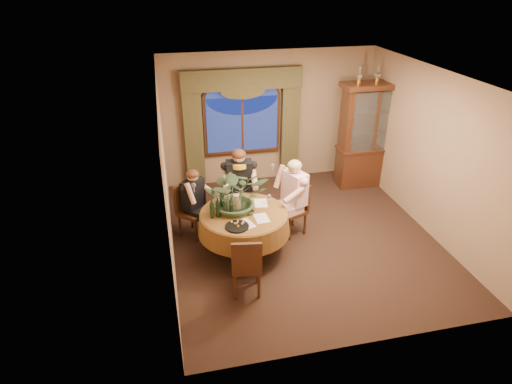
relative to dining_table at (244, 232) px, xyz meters
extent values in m
plane|color=black|center=(1.09, 0.21, -0.38)|extent=(5.00, 5.00, 0.00)
plane|color=#8D7056|center=(1.09, 2.71, 1.02)|extent=(4.50, 0.00, 4.50)
plane|color=#8D7056|center=(3.34, 0.21, 1.02)|extent=(0.00, 5.00, 5.00)
plane|color=white|center=(1.09, 0.21, 2.42)|extent=(5.00, 5.00, 0.00)
cube|color=#413D23|center=(-0.54, 2.59, 0.80)|extent=(0.38, 0.14, 2.32)
cube|color=#413D23|center=(1.52, 2.59, 0.80)|extent=(0.38, 0.14, 2.32)
cylinder|color=brown|center=(0.00, 0.00, 0.00)|extent=(1.56, 1.56, 0.75)
cube|color=#361A10|center=(3.08, 1.96, 0.73)|extent=(1.37, 0.54, 2.22)
cube|color=black|center=(0.93, 0.38, 0.10)|extent=(0.55, 0.55, 0.96)
cube|color=black|center=(0.08, 1.04, 0.10)|extent=(0.45, 0.45, 0.96)
cube|color=black|center=(-0.77, 0.69, 0.10)|extent=(0.59, 0.59, 0.96)
cube|color=black|center=(-0.16, -0.97, 0.10)|extent=(0.48, 0.48, 0.96)
imported|color=#385233|center=(-0.09, 0.16, 1.01)|extent=(1.00, 1.11, 0.87)
imported|color=#4F6035|center=(0.09, -0.05, 0.40)|extent=(0.14, 0.14, 0.05)
cylinder|color=black|center=(-0.18, -0.40, 0.39)|extent=(0.36, 0.36, 0.02)
cylinder|color=tan|center=(-0.42, 0.09, 0.54)|extent=(0.07, 0.07, 0.33)
cylinder|color=black|center=(-0.51, -0.05, 0.54)|extent=(0.07, 0.07, 0.33)
cylinder|color=black|center=(-0.31, 0.23, 0.54)|extent=(0.07, 0.07, 0.33)
cylinder|color=black|center=(-0.20, -0.03, 0.54)|extent=(0.07, 0.07, 0.33)
cylinder|color=tan|center=(-0.22, 0.05, 0.54)|extent=(0.07, 0.07, 0.33)
cylinder|color=black|center=(-0.41, -0.02, 0.54)|extent=(0.07, 0.07, 0.33)
cube|color=white|center=(0.24, -0.24, 0.38)|extent=(0.23, 0.31, 0.00)
cube|color=white|center=(0.33, 0.24, 0.38)|extent=(0.25, 0.33, 0.00)
cube|color=white|center=(-0.04, -0.35, 0.38)|extent=(0.29, 0.35, 0.00)
camera|label=1|loc=(-1.08, -5.81, 3.84)|focal=30.00mm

